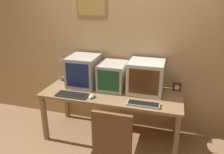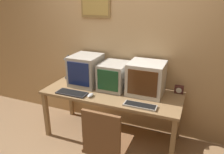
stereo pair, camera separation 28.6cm
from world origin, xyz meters
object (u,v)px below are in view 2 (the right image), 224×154
keyboard_main (72,93)px  monitor_center (114,76)px  monitor_left (86,70)px  monitor_right (146,78)px  desk_clock (179,90)px  office_chair (107,151)px  mouse_near_keyboard (91,95)px  keyboard_side (140,106)px  desk_lamp (69,61)px

keyboard_main → monitor_center: bearing=41.5°
monitor_left → monitor_right: (0.88, 0.01, -0.00)m
monitor_left → desk_clock: (1.29, 0.18, -0.16)m
monitor_right → desk_clock: (0.41, 0.17, -0.16)m
monitor_center → office_chair: monitor_center is taller
monitor_right → mouse_near_keyboard: monitor_right is taller
monitor_right → desk_clock: 0.47m
keyboard_main → keyboard_side: (0.93, 0.00, 0.00)m
monitor_center → office_chair: 1.07m
monitor_left → keyboard_side: monitor_left is taller
office_chair → mouse_near_keyboard: bearing=130.5°
desk_clock → desk_lamp: desk_lamp is taller
keyboard_main → desk_clock: bearing=23.4°
desk_clock → office_chair: (-0.57, -1.09, -0.35)m
mouse_near_keyboard → desk_clock: desk_clock is taller
keyboard_main → office_chair: size_ratio=0.45×
monitor_left → desk_lamp: bearing=162.5°
desk_lamp → office_chair: bearing=-43.3°
monitor_right → desk_lamp: size_ratio=1.20×
monitor_center → desk_clock: 0.89m
desk_clock → monitor_left: bearing=-171.9°
monitor_right → keyboard_main: bearing=-156.3°
monitor_right → keyboard_side: bearing=-85.1°
monitor_center → desk_lamp: (-0.79, 0.11, 0.09)m
desk_lamp → mouse_near_keyboard: bearing=-37.7°
keyboard_side → keyboard_main: bearing=-179.9°
keyboard_side → office_chair: office_chair is taller
monitor_center → monitor_right: 0.45m
monitor_right → desk_lamp: (-1.24, 0.10, 0.06)m
monitor_right → desk_clock: bearing=22.9°
mouse_near_keyboard → keyboard_main: bearing=-176.0°
monitor_center → office_chair: size_ratio=0.46×
keyboard_side → office_chair: bearing=-110.5°
monitor_left → monitor_center: monitor_left is taller
keyboard_main → desk_lamp: bearing=125.2°
monitor_right → desk_clock: monitor_right is taller
keyboard_main → keyboard_side: size_ratio=1.06×
keyboard_side → desk_lamp: size_ratio=1.04×
monitor_center → monitor_right: size_ratio=0.95×
monitor_left → monitor_center: 0.43m
office_chair → monitor_left: bearing=128.4°
keyboard_side → monitor_right: bearing=94.9°
desk_clock → office_chair: office_chair is taller
monitor_left → office_chair: monitor_left is taller
monitor_left → monitor_right: monitor_left is taller
keyboard_main → desk_clock: desk_clock is taller
monitor_right → office_chair: 1.06m
keyboard_main → office_chair: bearing=-35.6°
mouse_near_keyboard → office_chair: bearing=-49.5°
desk_lamp → desk_clock: bearing=2.4°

